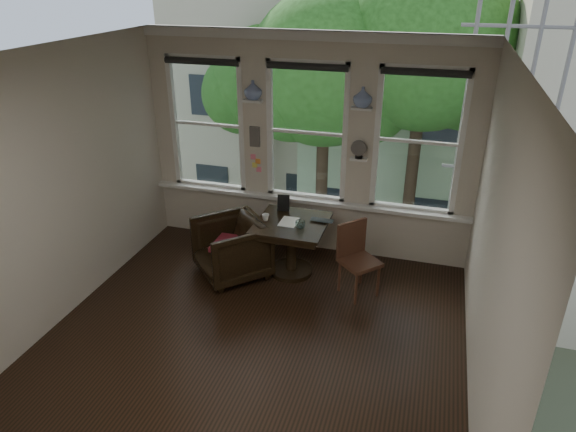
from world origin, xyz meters
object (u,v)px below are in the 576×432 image
(table, at_px, (291,248))
(armchair_left, at_px, (232,248))
(laptop, at_px, (321,222))
(side_chair_right, at_px, (360,262))
(mug, at_px, (266,217))

(table, xyz_separation_m, armchair_left, (-0.73, -0.27, 0.02))
(table, xyz_separation_m, laptop, (0.37, 0.08, 0.39))
(side_chair_right, distance_m, mug, 1.33)
(table, bearing_deg, laptop, 12.23)
(laptop, relative_size, mug, 3.23)
(table, relative_size, side_chair_right, 0.98)
(side_chair_right, bearing_deg, table, 118.66)
(table, relative_size, laptop, 3.02)
(table, bearing_deg, armchair_left, -159.88)
(mug, bearing_deg, armchair_left, -150.91)
(armchair_left, relative_size, side_chair_right, 0.93)
(mug, bearing_deg, table, 7.88)
(side_chair_right, height_order, laptop, side_chair_right)
(armchair_left, height_order, laptop, armchair_left)
(armchair_left, relative_size, mug, 9.30)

